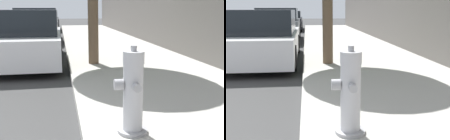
% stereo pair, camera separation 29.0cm
% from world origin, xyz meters
% --- Properties ---
extents(fire_hydrant, '(0.36, 0.36, 0.92)m').
position_xyz_m(fire_hydrant, '(2.46, 0.16, 0.56)').
color(fire_hydrant, '#97979C').
rests_on(fire_hydrant, sidewalk_slab).
extents(parked_car_near, '(1.78, 4.30, 1.39)m').
position_xyz_m(parked_car_near, '(0.90, 5.12, 0.66)').
color(parked_car_near, silver).
rests_on(parked_car_near, ground_plane).
extents(parked_car_mid, '(1.82, 4.02, 1.44)m').
position_xyz_m(parked_car_mid, '(0.82, 10.30, 0.70)').
color(parked_car_mid, '#4C5156').
rests_on(parked_car_mid, ground_plane).
extents(parked_car_far, '(1.81, 4.48, 1.28)m').
position_xyz_m(parked_car_far, '(0.85, 16.83, 0.63)').
color(parked_car_far, black).
rests_on(parked_car_far, ground_plane).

